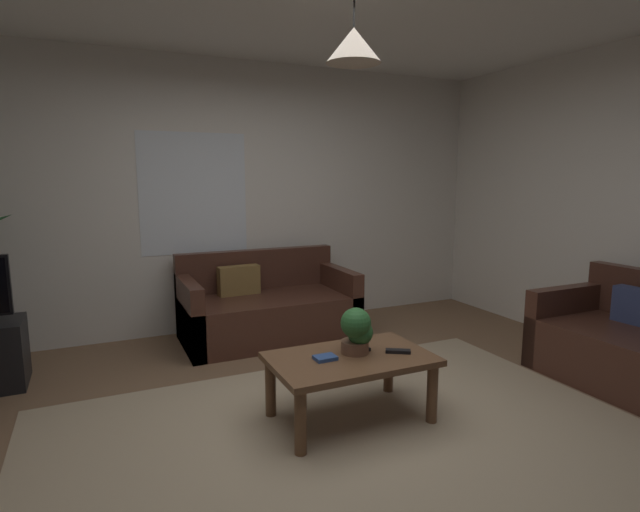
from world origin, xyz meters
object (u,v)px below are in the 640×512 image
at_px(coffee_table, 350,366).
at_px(remote_on_table_0, 398,351).
at_px(couch_under_window, 267,310).
at_px(pendant_lamp, 354,45).
at_px(remote_on_table_1, 361,346).
at_px(book_on_table_0, 325,358).
at_px(potted_plant_on_table, 357,330).

bearing_deg(coffee_table, remote_on_table_0, -14.03).
distance_m(couch_under_window, pendant_lamp, 2.71).
bearing_deg(remote_on_table_1, book_on_table_0, 14.40).
height_order(coffee_table, remote_on_table_0, remote_on_table_0).
distance_m(coffee_table, pendant_lamp, 1.94).
bearing_deg(coffee_table, couch_under_window, 88.49).
distance_m(book_on_table_0, remote_on_table_1, 0.32).
height_order(remote_on_table_1, pendant_lamp, pendant_lamp).
bearing_deg(remote_on_table_0, pendant_lamp, -72.48).
xyz_separation_m(potted_plant_on_table, pendant_lamp, (-0.06, -0.02, 1.72)).
bearing_deg(remote_on_table_1, coffee_table, 35.20).
distance_m(remote_on_table_0, pendant_lamp, 1.89).
bearing_deg(potted_plant_on_table, pendant_lamp, -158.01).
xyz_separation_m(coffee_table, potted_plant_on_table, (0.06, 0.02, 0.22)).
relative_size(couch_under_window, book_on_table_0, 11.89).
xyz_separation_m(coffee_table, remote_on_table_0, (0.31, -0.08, 0.08)).
bearing_deg(couch_under_window, coffee_table, -91.51).
relative_size(remote_on_table_0, pendant_lamp, 0.33).
height_order(coffee_table, potted_plant_on_table, potted_plant_on_table).
relative_size(coffee_table, book_on_table_0, 7.53).
bearing_deg(remote_on_table_1, pendant_lamp, 35.20).
bearing_deg(remote_on_table_0, coffee_table, -72.48).
relative_size(coffee_table, remote_on_table_1, 6.38).
height_order(remote_on_table_0, pendant_lamp, pendant_lamp).
relative_size(coffee_table, potted_plant_on_table, 3.35).
xyz_separation_m(remote_on_table_0, remote_on_table_1, (-0.17, 0.18, 0.00)).
bearing_deg(couch_under_window, remote_on_table_1, -87.07).
height_order(remote_on_table_0, remote_on_table_1, same).
relative_size(book_on_table_0, potted_plant_on_table, 0.45).
distance_m(couch_under_window, potted_plant_on_table, 1.80).
height_order(book_on_table_0, pendant_lamp, pendant_lamp).
xyz_separation_m(book_on_table_0, remote_on_table_0, (0.48, -0.09, -0.00)).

